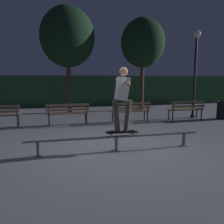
{
  "coord_description": "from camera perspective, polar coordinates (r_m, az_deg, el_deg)",
  "views": [
    {
      "loc": [
        -1.19,
        -5.1,
        1.73
      ],
      "look_at": [
        0.07,
        0.65,
        0.85
      ],
      "focal_mm": 34.48,
      "sensor_mm": 36.0,
      "label": 1
    }
  ],
  "objects": [
    {
      "name": "ground_plane",
      "position": [
        5.52,
        0.74,
        -9.77
      ],
      "size": [
        90.0,
        90.0,
        0.0
      ],
      "primitive_type": "plane",
      "color": "slate"
    },
    {
      "name": "hedge_backdrop",
      "position": [
        14.91,
        -7.82,
        5.63
      ],
      "size": [
        24.0,
        1.2,
        2.02
      ],
      "primitive_type": "cube",
      "color": "#2D5B33",
      "rests_on": "ground"
    },
    {
      "name": "grind_rail",
      "position": [
        5.29,
        1.12,
        -7.16
      ],
      "size": [
        4.3,
        0.18,
        0.39
      ],
      "color": "slate",
      "rests_on": "ground"
    },
    {
      "name": "skateboard",
      "position": [
        5.28,
        2.62,
        -5.41
      ],
      "size": [
        0.79,
        0.25,
        0.09
      ],
      "color": "black",
      "rests_on": "grind_rail"
    },
    {
      "name": "skateboarder",
      "position": [
        5.14,
        2.72,
        4.77
      ],
      "size": [
        0.63,
        1.41,
        1.56
      ],
      "color": "black",
      "rests_on": "skateboard"
    },
    {
      "name": "park_bench_left_center",
      "position": [
        8.38,
        -11.64,
        0.12
      ],
      "size": [
        1.62,
        0.48,
        0.88
      ],
      "color": "black",
      "rests_on": "ground"
    },
    {
      "name": "park_bench_right_center",
      "position": [
        8.77,
        5.01,
        0.63
      ],
      "size": [
        1.62,
        0.48,
        0.88
      ],
      "color": "black",
      "rests_on": "ground"
    },
    {
      "name": "park_bench_rightmost",
      "position": [
        9.82,
        19.16,
        1.03
      ],
      "size": [
        1.62,
        0.48,
        0.88
      ],
      "color": "black",
      "rests_on": "ground"
    },
    {
      "name": "tree_behind_benches",
      "position": [
        11.99,
        -11.7,
        18.8
      ],
      "size": [
        2.81,
        2.81,
        5.47
      ],
      "color": "#4C3828",
      "rests_on": "ground"
    },
    {
      "name": "tree_far_right",
      "position": [
        12.93,
        8.15,
        17.64
      ],
      "size": [
        2.5,
        2.5,
        5.2
      ],
      "color": "#4C3828",
      "rests_on": "ground"
    },
    {
      "name": "lamp_post_right",
      "position": [
        10.57,
        21.26,
        11.99
      ],
      "size": [
        0.32,
        0.32,
        3.9
      ],
      "color": "black",
      "rests_on": "ground"
    },
    {
      "name": "trash_can",
      "position": [
        10.81,
        27.25,
        0.53
      ],
      "size": [
        0.52,
        0.52,
        0.8
      ],
      "color": "black",
      "rests_on": "ground"
    }
  ]
}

